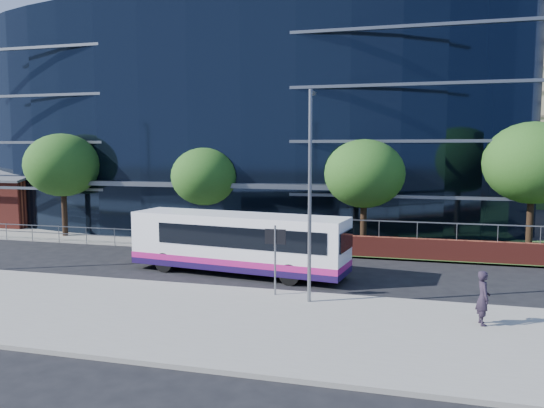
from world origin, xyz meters
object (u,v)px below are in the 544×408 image
(tree_far_d, at_px, (533,163))
(streetlight_east, at_px, (310,190))
(brick_pavilion, at_px, (3,199))
(city_bus, at_px, (240,242))
(tree_far_c, at_px, (364,174))
(tree_far_b, at_px, (205,177))
(tree_far_a, at_px, (63,165))
(pedestrian, at_px, (483,298))
(street_sign, at_px, (275,245))

(tree_far_d, bearing_deg, streetlight_east, -129.40)
(brick_pavilion, xyz_separation_m, city_bus, (23.81, -11.52, -0.42))
(tree_far_c, distance_m, streetlight_east, 11.22)
(tree_far_b, distance_m, tree_far_c, 10.02)
(tree_far_a, distance_m, pedestrian, 28.20)
(pedestrian, bearing_deg, street_sign, 67.52)
(tree_far_d, bearing_deg, tree_far_a, -178.03)
(brick_pavilion, relative_size, streetlight_east, 1.08)
(street_sign, distance_m, tree_far_c, 11.14)
(brick_pavilion, bearing_deg, pedestrian, -26.28)
(brick_pavilion, distance_m, pedestrian, 38.01)
(tree_far_a, height_order, tree_far_c, tree_far_a)
(streetlight_east, bearing_deg, tree_far_c, 84.89)
(tree_far_b, height_order, tree_far_d, tree_far_d)
(pedestrian, bearing_deg, tree_far_b, 40.05)
(pedestrian, bearing_deg, city_bus, 53.11)
(tree_far_b, xyz_separation_m, tree_far_d, (19.00, 0.50, 0.98))
(brick_pavilion, bearing_deg, tree_far_b, -11.88)
(tree_far_a, bearing_deg, city_bus, -25.36)
(tree_far_a, height_order, pedestrian, tree_far_a)
(streetlight_east, bearing_deg, city_bus, 135.25)
(street_sign, height_order, pedestrian, street_sign)
(tree_far_d, relative_size, city_bus, 0.69)
(street_sign, relative_size, pedestrian, 1.54)
(brick_pavilion, height_order, tree_far_d, tree_far_d)
(street_sign, bearing_deg, streetlight_east, -21.36)
(city_bus, bearing_deg, street_sign, -45.25)
(street_sign, height_order, city_bus, street_sign)
(tree_far_b, relative_size, city_bus, 0.56)
(street_sign, xyz_separation_m, tree_far_d, (11.50, 11.59, 3.04))
(brick_pavilion, distance_m, tree_far_d, 38.30)
(tree_far_a, relative_size, tree_far_b, 1.15)
(tree_far_c, height_order, streetlight_east, streetlight_east)
(tree_far_b, bearing_deg, streetlight_east, -52.37)
(brick_pavilion, relative_size, tree_far_a, 1.23)
(street_sign, height_order, tree_far_d, tree_far_d)
(brick_pavilion, distance_m, streetlight_east, 32.19)
(brick_pavilion, height_order, tree_far_a, tree_far_a)
(tree_far_b, relative_size, streetlight_east, 0.76)
(tree_far_c, bearing_deg, street_sign, -103.29)
(streetlight_east, bearing_deg, tree_far_b, 127.63)
(streetlight_east, xyz_separation_m, pedestrian, (6.07, -1.15, -3.38))
(tree_far_d, relative_size, streetlight_east, 0.93)
(tree_far_b, bearing_deg, tree_far_d, 1.51)
(street_sign, distance_m, city_bus, 4.51)
(tree_far_a, xyz_separation_m, tree_far_c, (20.00, 0.00, -0.33))
(brick_pavilion, distance_m, street_sign, 30.49)
(brick_pavilion, bearing_deg, streetlight_east, -29.24)
(brick_pavilion, xyz_separation_m, tree_far_d, (38.00, -3.50, 3.25))
(tree_far_b, relative_size, pedestrian, 3.32)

